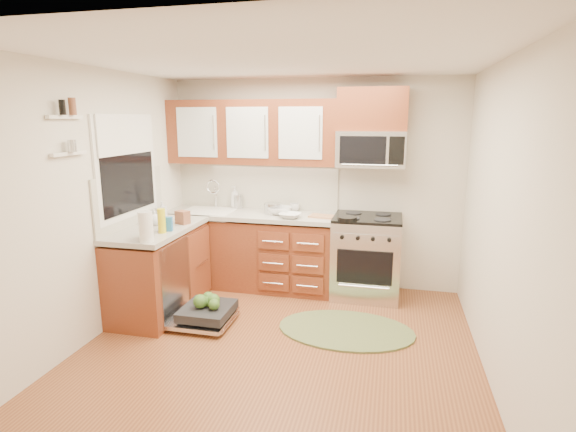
% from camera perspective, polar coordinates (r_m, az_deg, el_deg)
% --- Properties ---
extents(floor, '(3.50, 3.50, 0.00)m').
position_cam_1_polar(floor, '(4.25, -1.16, -16.36)').
color(floor, brown).
rests_on(floor, ground).
extents(ceiling, '(3.50, 3.50, 0.00)m').
position_cam_1_polar(ceiling, '(3.76, -1.33, 19.35)').
color(ceiling, white).
rests_on(ceiling, ground).
extents(wall_back, '(3.50, 0.04, 2.50)m').
position_cam_1_polar(wall_back, '(5.50, 3.31, 4.05)').
color(wall_back, beige).
rests_on(wall_back, ground).
extents(wall_front, '(3.50, 0.04, 2.50)m').
position_cam_1_polar(wall_front, '(2.23, -12.64, -8.78)').
color(wall_front, beige).
rests_on(wall_front, ground).
extents(wall_left, '(0.04, 3.50, 2.50)m').
position_cam_1_polar(wall_left, '(4.57, -23.04, 1.37)').
color(wall_left, beige).
rests_on(wall_left, ground).
extents(wall_right, '(0.04, 3.50, 2.50)m').
position_cam_1_polar(wall_right, '(3.79, 25.35, -0.93)').
color(wall_right, beige).
rests_on(wall_right, ground).
extents(base_cabinet_back, '(2.05, 0.60, 0.85)m').
position_cam_1_polar(base_cabinet_back, '(5.57, -4.74, -4.59)').
color(base_cabinet_back, maroon).
rests_on(base_cabinet_back, ground).
extents(base_cabinet_left, '(0.60, 1.25, 0.85)m').
position_cam_1_polar(base_cabinet_left, '(5.04, -15.95, -6.86)').
color(base_cabinet_left, maroon).
rests_on(base_cabinet_left, ground).
extents(countertop_back, '(2.07, 0.64, 0.05)m').
position_cam_1_polar(countertop_back, '(5.44, -4.86, 0.18)').
color(countertop_back, '#B3B0A4').
rests_on(countertop_back, base_cabinet_back).
extents(countertop_left, '(0.64, 1.27, 0.05)m').
position_cam_1_polar(countertop_left, '(4.90, -16.17, -1.62)').
color(countertop_left, '#B3B0A4').
rests_on(countertop_left, base_cabinet_left).
extents(backsplash_back, '(2.05, 0.02, 0.57)m').
position_cam_1_polar(backsplash_back, '(5.66, -3.99, 3.86)').
color(backsplash_back, beige).
rests_on(backsplash_back, ground).
extents(backsplash_left, '(0.02, 1.25, 0.57)m').
position_cam_1_polar(backsplash_left, '(4.99, -19.35, 2.05)').
color(backsplash_left, beige).
rests_on(backsplash_left, ground).
extents(upper_cabinets, '(2.05, 0.35, 0.75)m').
position_cam_1_polar(upper_cabinets, '(5.45, -4.60, 10.55)').
color(upper_cabinets, maroon).
rests_on(upper_cabinets, ground).
extents(cabinet_over_mw, '(0.76, 0.35, 0.47)m').
position_cam_1_polar(cabinet_over_mw, '(5.19, 10.70, 13.17)').
color(cabinet_over_mw, maroon).
rests_on(cabinet_over_mw, ground).
extents(range, '(0.76, 0.64, 0.95)m').
position_cam_1_polar(range, '(5.29, 9.90, -5.09)').
color(range, silver).
rests_on(range, ground).
extents(microwave, '(0.76, 0.38, 0.40)m').
position_cam_1_polar(microwave, '(5.18, 10.49, 8.36)').
color(microwave, silver).
rests_on(microwave, ground).
extents(sink, '(0.62, 0.50, 0.26)m').
position_cam_1_polar(sink, '(5.62, -10.00, -0.61)').
color(sink, white).
rests_on(sink, ground).
extents(dishwasher, '(0.70, 0.60, 0.20)m').
position_cam_1_polar(dishwasher, '(4.72, -10.64, -12.17)').
color(dishwasher, silver).
rests_on(dishwasher, ground).
extents(window, '(0.03, 1.05, 1.05)m').
position_cam_1_polar(window, '(4.92, -19.78, 5.89)').
color(window, white).
rests_on(window, ground).
extents(window_blind, '(0.02, 0.96, 0.40)m').
position_cam_1_polar(window_blind, '(4.89, -19.82, 9.74)').
color(window_blind, white).
rests_on(window_blind, ground).
extents(shelf_upper, '(0.04, 0.40, 0.03)m').
position_cam_1_polar(shelf_upper, '(4.20, -26.46, 11.20)').
color(shelf_upper, white).
rests_on(shelf_upper, ground).
extents(shelf_lower, '(0.04, 0.40, 0.03)m').
position_cam_1_polar(shelf_lower, '(4.21, -26.07, 7.14)').
color(shelf_lower, white).
rests_on(shelf_lower, ground).
extents(rug, '(1.57, 1.34, 0.02)m').
position_cam_1_polar(rug, '(4.57, 7.36, -14.13)').
color(rug, '#626A3C').
rests_on(rug, ground).
extents(skillet, '(0.25, 0.25, 0.04)m').
position_cam_1_polar(skillet, '(4.93, 7.53, -0.32)').
color(skillet, black).
rests_on(skillet, range).
extents(stock_pot, '(0.26, 0.26, 0.13)m').
position_cam_1_polar(stock_pot, '(5.36, -1.95, 1.00)').
color(stock_pot, silver).
rests_on(stock_pot, countertop_back).
extents(cutting_board, '(0.32, 0.23, 0.02)m').
position_cam_1_polar(cutting_board, '(5.18, 4.36, -0.03)').
color(cutting_board, '#B37951').
rests_on(cutting_board, countertop_back).
extents(canister, '(0.13, 0.13, 0.18)m').
position_cam_1_polar(canister, '(5.68, -6.32, 1.83)').
color(canister, silver).
rests_on(canister, countertop_back).
extents(paper_towel_roll, '(0.14, 0.14, 0.28)m').
position_cam_1_polar(paper_towel_roll, '(4.31, -17.61, -1.31)').
color(paper_towel_roll, white).
rests_on(paper_towel_roll, countertop_left).
extents(mustard_bottle, '(0.09, 0.09, 0.24)m').
position_cam_1_polar(mustard_bottle, '(4.61, -15.76, -0.59)').
color(mustard_bottle, gold).
rests_on(mustard_bottle, countertop_left).
extents(red_bottle, '(0.08, 0.08, 0.25)m').
position_cam_1_polar(red_bottle, '(4.46, -17.76, -1.09)').
color(red_bottle, '#AB260E').
rests_on(red_bottle, countertop_left).
extents(wooden_box, '(0.17, 0.15, 0.14)m').
position_cam_1_polar(wooden_box, '(4.96, -13.24, -0.17)').
color(wooden_box, brown).
rests_on(wooden_box, countertop_left).
extents(blue_carton, '(0.10, 0.07, 0.14)m').
position_cam_1_polar(blue_carton, '(4.67, -15.02, -0.99)').
color(blue_carton, '#2363A3').
rests_on(blue_carton, countertop_left).
extents(bowl_a, '(0.28, 0.28, 0.06)m').
position_cam_1_polar(bowl_a, '(5.10, 0.27, 0.05)').
color(bowl_a, '#999999').
rests_on(bowl_a, countertop_back).
extents(bowl_b, '(0.35, 0.35, 0.09)m').
position_cam_1_polar(bowl_b, '(5.31, -1.09, 0.69)').
color(bowl_b, '#999999').
rests_on(bowl_b, countertop_back).
extents(cup, '(0.15, 0.15, 0.09)m').
position_cam_1_polar(cup, '(5.49, 0.84, 1.11)').
color(cup, '#999999').
rests_on(cup, countertop_back).
extents(soap_bottle_a, '(0.14, 0.14, 0.28)m').
position_cam_1_polar(soap_bottle_a, '(5.72, -6.77, 2.41)').
color(soap_bottle_a, '#999999').
rests_on(soap_bottle_a, countertop_back).
extents(soap_bottle_b, '(0.10, 0.10, 0.19)m').
position_cam_1_polar(soap_bottle_b, '(5.33, -15.68, 0.84)').
color(soap_bottle_b, '#999999').
rests_on(soap_bottle_b, countertop_left).
extents(soap_bottle_c, '(0.14, 0.14, 0.17)m').
position_cam_1_polar(soap_bottle_c, '(4.96, -16.62, -0.19)').
color(soap_bottle_c, '#999999').
rests_on(soap_bottle_c, countertop_left).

